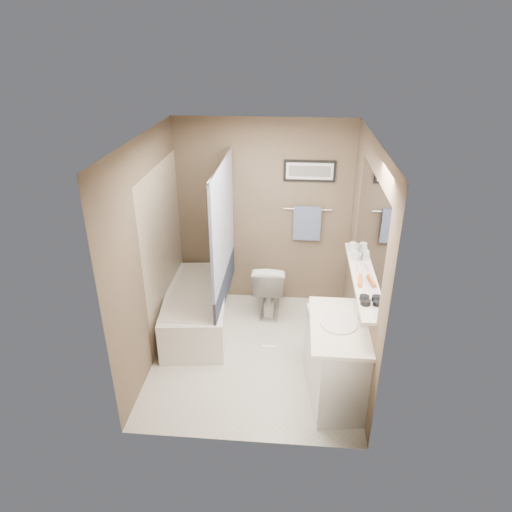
# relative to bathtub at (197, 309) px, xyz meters

# --- Properties ---
(ground) EXTENTS (2.50, 2.50, 0.00)m
(ground) POSITION_rel_bathtub_xyz_m (0.75, -0.46, -0.25)
(ground) COLOR silver
(ground) RESTS_ON ground
(ceiling) EXTENTS (2.20, 2.50, 0.04)m
(ceiling) POSITION_rel_bathtub_xyz_m (0.75, -0.46, 2.13)
(ceiling) COLOR white
(ceiling) RESTS_ON wall_back
(wall_back) EXTENTS (2.20, 0.04, 2.40)m
(wall_back) POSITION_rel_bathtub_xyz_m (0.75, 0.77, 0.95)
(wall_back) COLOR brown
(wall_back) RESTS_ON ground
(wall_front) EXTENTS (2.20, 0.04, 2.40)m
(wall_front) POSITION_rel_bathtub_xyz_m (0.75, -1.69, 0.95)
(wall_front) COLOR brown
(wall_front) RESTS_ON ground
(wall_left) EXTENTS (0.04, 2.50, 2.40)m
(wall_left) POSITION_rel_bathtub_xyz_m (-0.33, -0.46, 0.95)
(wall_left) COLOR brown
(wall_left) RESTS_ON ground
(wall_right) EXTENTS (0.04, 2.50, 2.40)m
(wall_right) POSITION_rel_bathtub_xyz_m (1.83, -0.46, 0.95)
(wall_right) COLOR brown
(wall_right) RESTS_ON ground
(tile_surround) EXTENTS (0.02, 1.55, 2.00)m
(tile_surround) POSITION_rel_bathtub_xyz_m (-0.34, 0.04, 0.75)
(tile_surround) COLOR #C7B396
(tile_surround) RESTS_ON wall_left
(curtain_rod) EXTENTS (0.02, 1.55, 0.02)m
(curtain_rod) POSITION_rel_bathtub_xyz_m (0.35, 0.04, 1.80)
(curtain_rod) COLOR silver
(curtain_rod) RESTS_ON wall_left
(curtain_upper) EXTENTS (0.03, 1.45, 1.28)m
(curtain_upper) POSITION_rel_bathtub_xyz_m (0.35, 0.04, 1.15)
(curtain_upper) COLOR silver
(curtain_upper) RESTS_ON curtain_rod
(curtain_lower) EXTENTS (0.03, 1.45, 0.36)m
(curtain_lower) POSITION_rel_bathtub_xyz_m (0.35, 0.04, 0.33)
(curtain_lower) COLOR #263147
(curtain_lower) RESTS_ON curtain_rod
(mirror) EXTENTS (0.02, 1.60, 1.00)m
(mirror) POSITION_rel_bathtub_xyz_m (1.84, -0.61, 1.37)
(mirror) COLOR silver
(mirror) RESTS_ON wall_right
(shelf) EXTENTS (0.12, 1.60, 0.03)m
(shelf) POSITION_rel_bathtub_xyz_m (1.79, -0.61, 0.85)
(shelf) COLOR silver
(shelf) RESTS_ON wall_right
(towel_bar) EXTENTS (0.60, 0.02, 0.02)m
(towel_bar) POSITION_rel_bathtub_xyz_m (1.30, 0.75, 1.05)
(towel_bar) COLOR silver
(towel_bar) RESTS_ON wall_back
(towel) EXTENTS (0.34, 0.05, 0.44)m
(towel) POSITION_rel_bathtub_xyz_m (1.30, 0.73, 0.87)
(towel) COLOR #8499C1
(towel) RESTS_ON towel_bar
(art_frame) EXTENTS (0.62, 0.02, 0.26)m
(art_frame) POSITION_rel_bathtub_xyz_m (1.30, 0.77, 1.53)
(art_frame) COLOR black
(art_frame) RESTS_ON wall_back
(art_mat) EXTENTS (0.56, 0.00, 0.20)m
(art_mat) POSITION_rel_bathtub_xyz_m (1.30, 0.75, 1.53)
(art_mat) COLOR white
(art_mat) RESTS_ON art_frame
(art_image) EXTENTS (0.50, 0.00, 0.13)m
(art_image) POSITION_rel_bathtub_xyz_m (1.30, 0.75, 1.53)
(art_image) COLOR #595959
(art_image) RESTS_ON art_mat
(door) EXTENTS (0.80, 0.02, 2.00)m
(door) POSITION_rel_bathtub_xyz_m (1.30, -1.71, 0.75)
(door) COLOR silver
(door) RESTS_ON wall_front
(door_handle) EXTENTS (0.10, 0.02, 0.02)m
(door_handle) POSITION_rel_bathtub_xyz_m (0.97, -1.65, 0.75)
(door_handle) COLOR silver
(door_handle) RESTS_ON door
(bathtub) EXTENTS (0.86, 1.57, 0.50)m
(bathtub) POSITION_rel_bathtub_xyz_m (0.00, 0.00, 0.00)
(bathtub) COLOR white
(bathtub) RESTS_ON ground
(tub_rim) EXTENTS (0.56, 1.36, 0.02)m
(tub_rim) POSITION_rel_bathtub_xyz_m (-0.00, -0.00, 0.25)
(tub_rim) COLOR beige
(tub_rim) RESTS_ON bathtub
(toilet) EXTENTS (0.41, 0.70, 0.71)m
(toilet) POSITION_rel_bathtub_xyz_m (0.86, 0.45, 0.11)
(toilet) COLOR silver
(toilet) RESTS_ON ground
(vanity) EXTENTS (0.61, 0.96, 0.80)m
(vanity) POSITION_rel_bathtub_xyz_m (1.60, -1.05, 0.15)
(vanity) COLOR white
(vanity) RESTS_ON ground
(countertop) EXTENTS (0.54, 0.96, 0.04)m
(countertop) POSITION_rel_bathtub_xyz_m (1.59, -1.05, 0.57)
(countertop) COLOR white
(countertop) RESTS_ON vanity
(sink_basin) EXTENTS (0.34, 0.34, 0.01)m
(sink_basin) POSITION_rel_bathtub_xyz_m (1.58, -1.05, 0.60)
(sink_basin) COLOR silver
(sink_basin) RESTS_ON countertop
(faucet_spout) EXTENTS (0.02, 0.02, 0.10)m
(faucet_spout) POSITION_rel_bathtub_xyz_m (1.78, -1.05, 0.64)
(faucet_spout) COLOR silver
(faucet_spout) RESTS_ON countertop
(faucet_knob) EXTENTS (0.05, 0.05, 0.05)m
(faucet_knob) POSITION_rel_bathtub_xyz_m (1.78, -0.95, 0.62)
(faucet_knob) COLOR silver
(faucet_knob) RESTS_ON countertop
(candle_bowl_near) EXTENTS (0.09, 0.09, 0.04)m
(candle_bowl_near) POSITION_rel_bathtub_xyz_m (1.79, -1.12, 0.89)
(candle_bowl_near) COLOR black
(candle_bowl_near) RESTS_ON shelf
(candle_bowl_far) EXTENTS (0.09, 0.09, 0.04)m
(candle_bowl_far) POSITION_rel_bathtub_xyz_m (1.79, -1.05, 0.89)
(candle_bowl_far) COLOR black
(candle_bowl_far) RESTS_ON shelf
(hair_brush_front) EXTENTS (0.07, 0.22, 0.04)m
(hair_brush_front) POSITION_rel_bathtub_xyz_m (1.79, -0.72, 0.89)
(hair_brush_front) COLOR orange
(hair_brush_front) RESTS_ON shelf
(pink_comb) EXTENTS (0.04, 0.16, 0.01)m
(pink_comb) POSITION_rel_bathtub_xyz_m (1.79, -0.43, 0.87)
(pink_comb) COLOR pink
(pink_comb) RESTS_ON shelf
(glass_jar) EXTENTS (0.08, 0.08, 0.10)m
(glass_jar) POSITION_rel_bathtub_xyz_m (1.79, -0.03, 0.92)
(glass_jar) COLOR silver
(glass_jar) RESTS_ON shelf
(soap_bottle) EXTENTS (0.07, 0.07, 0.15)m
(soap_bottle) POSITION_rel_bathtub_xyz_m (1.79, -0.23, 0.94)
(soap_bottle) COLOR #999999
(soap_bottle) RESTS_ON shelf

